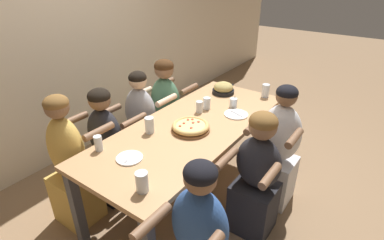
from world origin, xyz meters
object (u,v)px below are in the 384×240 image
object	(u,v)px
diner_far_midleft	(108,150)
diner_far_left	(71,168)
cocktail_glass_blue	(233,103)
drinking_glass_f	(142,183)
diner_near_midright	(278,152)
diner_far_midright	(166,114)
empty_plate_a	(236,114)
drinking_glass_a	(265,92)
diner_far_center	(142,130)
skillet_bowl	(223,89)
diner_near_center	(256,179)
drinking_glass_e	(98,144)
pizza_board_main	(191,127)
drinking_glass_d	(150,126)
empty_plate_b	(129,158)
drinking_glass_c	(199,108)
drinking_glass_b	(207,104)

from	to	relation	value
diner_far_midleft	diner_far_left	size ratio (longest dim) A/B	0.94
cocktail_glass_blue	drinking_glass_f	world-z (taller)	drinking_glass_f
diner_near_midright	diner_far_midright	bearing A→B (deg)	0.12
empty_plate_a	drinking_glass_a	size ratio (longest dim) A/B	1.60
diner_far_midleft	diner_far_center	bearing A→B (deg)	90.00
empty_plate_a	drinking_glass_a	world-z (taller)	drinking_glass_a
skillet_bowl	diner_far_midleft	xyz separation A→B (m)	(-1.22, 0.51, -0.33)
diner_near_center	drinking_glass_e	bearing A→B (deg)	34.84
pizza_board_main	drinking_glass_d	bearing A→B (deg)	131.43
drinking_glass_a	pizza_board_main	bearing A→B (deg)	167.90
drinking_glass_e	diner_near_midright	xyz separation A→B (m)	(1.15, -0.99, -0.31)
empty_plate_a	drinking_glass_e	world-z (taller)	drinking_glass_e
drinking_glass_f	diner_near_midright	xyz separation A→B (m)	(1.29, -0.41, -0.32)
empty_plate_b	diner_far_center	xyz separation A→B (m)	(0.71, 0.58, -0.28)
cocktail_glass_blue	drinking_glass_d	world-z (taller)	drinking_glass_d
pizza_board_main	cocktail_glass_blue	size ratio (longest dim) A/B	2.87
diner_near_midright	diner_far_midright	xyz separation A→B (m)	(-0.00, 1.30, 0.01)
drinking_glass_e	drinking_glass_a	bearing A→B (deg)	-19.80
skillet_bowl	cocktail_glass_blue	distance (m)	0.37
drinking_glass_a	drinking_glass_c	size ratio (longest dim) A/B	1.27
diner_far_left	diner_near_midright	bearing A→B (deg)	43.37
diner_far_midright	diner_far_left	xyz separation A→B (m)	(-1.23, 0.00, -0.00)
empty_plate_b	diner_far_center	distance (m)	0.95
pizza_board_main	diner_far_midleft	world-z (taller)	diner_far_midleft
empty_plate_b	drinking_glass_f	size ratio (longest dim) A/B	1.41
skillet_bowl	drinking_glass_c	bearing A→B (deg)	-174.42
drinking_glass_a	cocktail_glass_blue	bearing A→B (deg)	160.48
empty_plate_a	diner_far_midright	distance (m)	0.91
pizza_board_main	cocktail_glass_blue	distance (m)	0.62
empty_plate_b	diner_far_midright	bearing A→B (deg)	27.91
diner_near_center	drinking_glass_f	bearing A→B (deg)	64.13
drinking_glass_b	diner_far_midleft	bearing A→B (deg)	143.86
skillet_bowl	empty_plate_b	world-z (taller)	skillet_bowl
cocktail_glass_blue	drinking_glass_f	distance (m)	1.42
pizza_board_main	diner_far_left	xyz separation A→B (m)	(-0.73, 0.69, -0.28)
empty_plate_a	drinking_glass_e	bearing A→B (deg)	153.55
empty_plate_a	drinking_glass_b	bearing A→B (deg)	98.71
cocktail_glass_blue	drinking_glass_a	xyz separation A→B (m)	(0.42, -0.15, 0.02)
drinking_glass_e	drinking_glass_f	xyz separation A→B (m)	(-0.14, -0.59, 0.01)
drinking_glass_b	drinking_glass_f	size ratio (longest dim) A/B	0.84
drinking_glass_e	pizza_board_main	bearing A→B (deg)	-30.69
pizza_board_main	drinking_glass_a	xyz separation A→B (m)	(1.04, -0.22, 0.03)
skillet_bowl	cocktail_glass_blue	bearing A→B (deg)	-134.33
diner_near_center	diner_far_midleft	world-z (taller)	diner_far_midleft
empty_plate_b	diner_far_midleft	distance (m)	0.69
drinking_glass_a	drinking_glass_f	distance (m)	1.83
cocktail_glass_blue	drinking_glass_f	size ratio (longest dim) A/B	0.84
skillet_bowl	drinking_glass_e	bearing A→B (deg)	172.66
cocktail_glass_blue	diner_far_center	world-z (taller)	diner_far_center
empty_plate_a	pizza_board_main	bearing A→B (deg)	159.80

